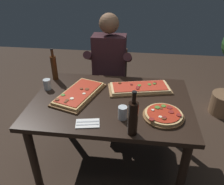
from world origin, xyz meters
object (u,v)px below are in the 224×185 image
at_px(pizza_rectangular_front, 140,88).
at_px(tumbler_far_side, 123,113).
at_px(dining_table, 111,109).
at_px(tumbler_near_camera, 47,85).
at_px(pizza_rectangular_left, 79,94).
at_px(diner_chair, 110,80).
at_px(pizza_round_far, 163,115).
at_px(seated_diner, 109,66).
at_px(wine_bottle_dark, 54,67).
at_px(oil_bottle_amber, 133,118).

relative_size(pizza_rectangular_front, tumbler_far_side, 5.82).
bearing_deg(dining_table, tumbler_far_side, -64.42).
bearing_deg(tumbler_near_camera, dining_table, -11.19).
bearing_deg(pizza_rectangular_left, diner_chair, 77.69).
distance_m(pizza_rectangular_left, pizza_round_far, 0.78).
distance_m(pizza_round_far, seated_diner, 1.09).
relative_size(pizza_rectangular_left, diner_chair, 0.70).
height_order(pizza_rectangular_front, seated_diner, seated_diner).
distance_m(wine_bottle_dark, seated_diner, 0.66).
bearing_deg(tumbler_far_side, pizza_round_far, 10.43).
relative_size(pizza_round_far, seated_diner, 0.24).
relative_size(wine_bottle_dark, seated_diner, 0.25).
distance_m(dining_table, wine_bottle_dark, 0.75).
bearing_deg(seated_diner, pizza_round_far, -58.77).
xyz_separation_m(pizza_rectangular_front, seated_diner, (-0.37, 0.52, -0.02)).
relative_size(oil_bottle_amber, seated_diner, 0.26).
bearing_deg(oil_bottle_amber, tumbler_far_side, 116.78).
bearing_deg(tumbler_far_side, pizza_rectangular_left, 145.04).
distance_m(oil_bottle_amber, tumbler_far_side, 0.20).
height_order(pizza_rectangular_front, diner_chair, diner_chair).
relative_size(pizza_round_far, oil_bottle_amber, 0.93).
xyz_separation_m(dining_table, tumbler_near_camera, (-0.63, 0.13, 0.14)).
distance_m(tumbler_far_side, diner_chair, 1.17).
xyz_separation_m(pizza_round_far, tumbler_near_camera, (-1.07, 0.32, 0.02)).
bearing_deg(seated_diner, pizza_rectangular_front, -54.56).
xyz_separation_m(dining_table, tumbler_far_side, (0.12, -0.25, 0.15)).
height_order(wine_bottle_dark, seated_diner, seated_diner).
distance_m(dining_table, diner_chair, 0.88).
height_order(pizza_rectangular_front, tumbler_near_camera, tumbler_near_camera).
bearing_deg(pizza_round_far, tumbler_near_camera, 163.47).
xyz_separation_m(tumbler_far_side, diner_chair, (-0.24, 1.11, -0.31)).
relative_size(dining_table, wine_bottle_dark, 4.23).
distance_m(pizza_rectangular_left, seated_diner, 0.71).
height_order(dining_table, tumbler_far_side, tumbler_far_side).
bearing_deg(dining_table, oil_bottle_amber, -63.94).
bearing_deg(wine_bottle_dark, tumbler_near_camera, -91.01).
relative_size(tumbler_near_camera, seated_diner, 0.07).
distance_m(pizza_rectangular_left, oil_bottle_amber, 0.69).
height_order(pizza_rectangular_front, pizza_rectangular_left, same).
distance_m(pizza_rectangular_left, diner_chair, 0.88).
relative_size(dining_table, diner_chair, 1.61).
bearing_deg(pizza_rectangular_left, seated_diner, 75.63).
bearing_deg(pizza_round_far, seated_diner, 121.23).
distance_m(pizza_rectangular_front, tumbler_near_camera, 0.88).
xyz_separation_m(pizza_round_far, oil_bottle_amber, (-0.24, -0.22, 0.12)).
xyz_separation_m(diner_chair, seated_diner, (0.00, -0.12, 0.26)).
xyz_separation_m(pizza_rectangular_front, oil_bottle_amber, (-0.04, -0.64, 0.12)).
relative_size(wine_bottle_dark, tumbler_near_camera, 3.32).
height_order(diner_chair, seated_diner, seated_diner).
relative_size(dining_table, pizza_rectangular_left, 2.31).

